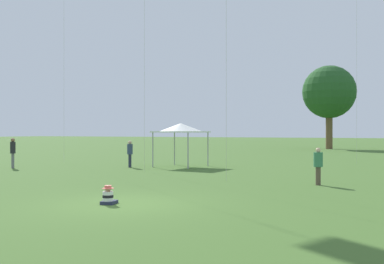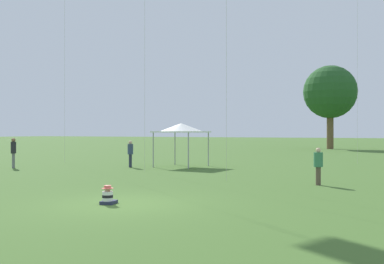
{
  "view_description": "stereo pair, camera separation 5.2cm",
  "coord_description": "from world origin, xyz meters",
  "px_view_note": "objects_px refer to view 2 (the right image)",
  "views": [
    {
      "loc": [
        7.79,
        -11.33,
        2.2
      ],
      "look_at": [
        -0.11,
        5.03,
        2.18
      ],
      "focal_mm": 42.0,
      "sensor_mm": 36.0,
      "label": 1
    },
    {
      "loc": [
        7.84,
        -11.3,
        2.2
      ],
      "look_at": [
        -0.11,
        5.03,
        2.18
      ],
      "focal_mm": 42.0,
      "sensor_mm": 36.0,
      "label": 2
    }
  ],
  "objects_px": {
    "canopy_tent": "(181,128)",
    "distant_tree_0": "(330,92)",
    "seated_toddler": "(108,196)",
    "person_standing_0": "(318,163)",
    "person_standing_1": "(130,151)",
    "person_standing_2": "(13,150)"
  },
  "relations": [
    {
      "from": "canopy_tent",
      "to": "distant_tree_0",
      "type": "xyz_separation_m",
      "value": [
        3.81,
        33.42,
        4.72
      ]
    },
    {
      "from": "seated_toddler",
      "to": "distant_tree_0",
      "type": "relative_size",
      "value": 0.06
    },
    {
      "from": "seated_toddler",
      "to": "canopy_tent",
      "type": "relative_size",
      "value": 0.2
    },
    {
      "from": "person_standing_0",
      "to": "canopy_tent",
      "type": "height_order",
      "value": "canopy_tent"
    },
    {
      "from": "person_standing_1",
      "to": "distant_tree_0",
      "type": "height_order",
      "value": "distant_tree_0"
    },
    {
      "from": "person_standing_2",
      "to": "distant_tree_0",
      "type": "xyz_separation_m",
      "value": [
        12.36,
        38.82,
        6.03
      ]
    },
    {
      "from": "person_standing_1",
      "to": "person_standing_2",
      "type": "distance_m",
      "value": 6.97
    },
    {
      "from": "person_standing_2",
      "to": "distant_tree_0",
      "type": "height_order",
      "value": "distant_tree_0"
    },
    {
      "from": "person_standing_1",
      "to": "distant_tree_0",
      "type": "distance_m",
      "value": 36.37
    },
    {
      "from": "person_standing_0",
      "to": "distant_tree_0",
      "type": "xyz_separation_m",
      "value": [
        -5.67,
        39.52,
        6.23
      ]
    },
    {
      "from": "person_standing_2",
      "to": "distant_tree_0",
      "type": "bearing_deg",
      "value": -158.99
    },
    {
      "from": "canopy_tent",
      "to": "distant_tree_0",
      "type": "height_order",
      "value": "distant_tree_0"
    },
    {
      "from": "person_standing_1",
      "to": "canopy_tent",
      "type": "xyz_separation_m",
      "value": [
        2.55,
        1.86,
        1.43
      ]
    },
    {
      "from": "person_standing_0",
      "to": "canopy_tent",
      "type": "relative_size",
      "value": 0.52
    },
    {
      "from": "person_standing_0",
      "to": "person_standing_2",
      "type": "xyz_separation_m",
      "value": [
        -18.03,
        0.7,
        0.2
      ]
    },
    {
      "from": "seated_toddler",
      "to": "distant_tree_0",
      "type": "xyz_separation_m",
      "value": [
        -0.83,
        47.24,
        6.89
      ]
    },
    {
      "from": "person_standing_2",
      "to": "distant_tree_0",
      "type": "relative_size",
      "value": 0.17
    },
    {
      "from": "seated_toddler",
      "to": "person_standing_0",
      "type": "xyz_separation_m",
      "value": [
        4.84,
        7.72,
        0.66
      ]
    },
    {
      "from": "person_standing_1",
      "to": "canopy_tent",
      "type": "distance_m",
      "value": 3.47
    },
    {
      "from": "seated_toddler",
      "to": "person_standing_1",
      "type": "relative_size",
      "value": 0.36
    },
    {
      "from": "canopy_tent",
      "to": "distant_tree_0",
      "type": "relative_size",
      "value": 0.28
    },
    {
      "from": "seated_toddler",
      "to": "person_standing_0",
      "type": "bearing_deg",
      "value": 45.31
    }
  ]
}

